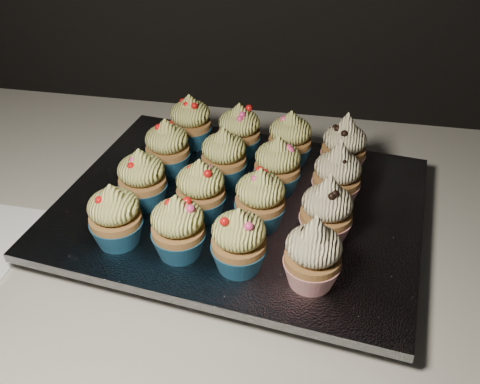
# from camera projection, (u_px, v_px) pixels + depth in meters

# --- Properties ---
(worktop) EXTENTS (2.44, 0.64, 0.04)m
(worktop) POSITION_uv_depth(u_px,v_px,m) (284.00, 225.00, 0.76)
(worktop) COLOR beige
(worktop) RESTS_ON cabinet
(baking_tray) EXTENTS (0.47, 0.38, 0.02)m
(baking_tray) POSITION_uv_depth(u_px,v_px,m) (240.00, 215.00, 0.72)
(baking_tray) COLOR black
(baking_tray) RESTS_ON worktop
(foil_lining) EXTENTS (0.51, 0.42, 0.01)m
(foil_lining) POSITION_uv_depth(u_px,v_px,m) (240.00, 205.00, 0.71)
(foil_lining) COLOR silver
(foil_lining) RESTS_ON baking_tray
(cupcake_0) EXTENTS (0.06, 0.06, 0.08)m
(cupcake_0) POSITION_uv_depth(u_px,v_px,m) (115.00, 217.00, 0.62)
(cupcake_0) COLOR #195277
(cupcake_0) RESTS_ON foil_lining
(cupcake_1) EXTENTS (0.06, 0.06, 0.08)m
(cupcake_1) POSITION_uv_depth(u_px,v_px,m) (178.00, 228.00, 0.61)
(cupcake_1) COLOR #195277
(cupcake_1) RESTS_ON foil_lining
(cupcake_2) EXTENTS (0.06, 0.06, 0.08)m
(cupcake_2) POSITION_uv_depth(u_px,v_px,m) (239.00, 241.00, 0.59)
(cupcake_2) COLOR #195277
(cupcake_2) RESTS_ON foil_lining
(cupcake_3) EXTENTS (0.06, 0.06, 0.10)m
(cupcake_3) POSITION_uv_depth(u_px,v_px,m) (313.00, 255.00, 0.57)
(cupcake_3) COLOR #A11617
(cupcake_3) RESTS_ON foil_lining
(cupcake_4) EXTENTS (0.06, 0.06, 0.08)m
(cupcake_4) POSITION_uv_depth(u_px,v_px,m) (142.00, 180.00, 0.69)
(cupcake_4) COLOR #195277
(cupcake_4) RESTS_ON foil_lining
(cupcake_5) EXTENTS (0.06, 0.06, 0.08)m
(cupcake_5) POSITION_uv_depth(u_px,v_px,m) (201.00, 190.00, 0.67)
(cupcake_5) COLOR #195277
(cupcake_5) RESTS_ON foil_lining
(cupcake_6) EXTENTS (0.06, 0.06, 0.08)m
(cupcake_6) POSITION_uv_depth(u_px,v_px,m) (260.00, 200.00, 0.65)
(cupcake_6) COLOR #195277
(cupcake_6) RESTS_ON foil_lining
(cupcake_7) EXTENTS (0.06, 0.06, 0.10)m
(cupcake_7) POSITION_uv_depth(u_px,v_px,m) (326.00, 211.00, 0.63)
(cupcake_7) COLOR #A11617
(cupcake_7) RESTS_ON foil_lining
(cupcake_8) EXTENTS (0.06, 0.06, 0.08)m
(cupcake_8) POSITION_uv_depth(u_px,v_px,m) (167.00, 148.00, 0.75)
(cupcake_8) COLOR #195277
(cupcake_8) RESTS_ON foil_lining
(cupcake_9) EXTENTS (0.06, 0.06, 0.08)m
(cupcake_9) POSITION_uv_depth(u_px,v_px,m) (224.00, 157.00, 0.73)
(cupcake_9) COLOR #195277
(cupcake_9) RESTS_ON foil_lining
(cupcake_10) EXTENTS (0.06, 0.06, 0.08)m
(cupcake_10) POSITION_uv_depth(u_px,v_px,m) (277.00, 166.00, 0.71)
(cupcake_10) COLOR #195277
(cupcake_10) RESTS_ON foil_lining
(cupcake_11) EXTENTS (0.06, 0.06, 0.10)m
(cupcake_11) POSITION_uv_depth(u_px,v_px,m) (337.00, 176.00, 0.69)
(cupcake_11) COLOR #A11617
(cupcake_11) RESTS_ON foil_lining
(cupcake_12) EXTENTS (0.06, 0.06, 0.08)m
(cupcake_12) POSITION_uv_depth(u_px,v_px,m) (191.00, 122.00, 0.81)
(cupcake_12) COLOR #195277
(cupcake_12) RESTS_ON foil_lining
(cupcake_13) EXTENTS (0.06, 0.06, 0.08)m
(cupcake_13) POSITION_uv_depth(u_px,v_px,m) (239.00, 132.00, 0.79)
(cupcake_13) COLOR #195277
(cupcake_13) RESTS_ON foil_lining
(cupcake_14) EXTENTS (0.06, 0.06, 0.08)m
(cupcake_14) POSITION_uv_depth(u_px,v_px,m) (290.00, 140.00, 0.77)
(cupcake_14) COLOR #195277
(cupcake_14) RESTS_ON foil_lining
(cupcake_15) EXTENTS (0.06, 0.06, 0.10)m
(cupcake_15) POSITION_uv_depth(u_px,v_px,m) (344.00, 147.00, 0.75)
(cupcake_15) COLOR #A11617
(cupcake_15) RESTS_ON foil_lining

